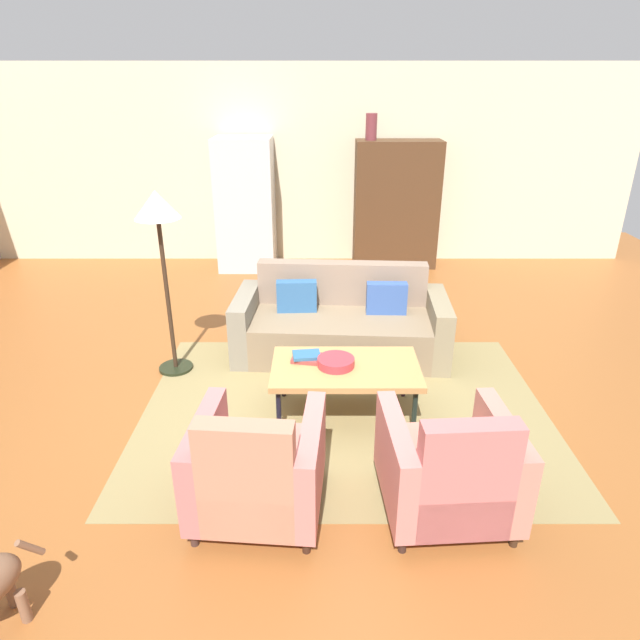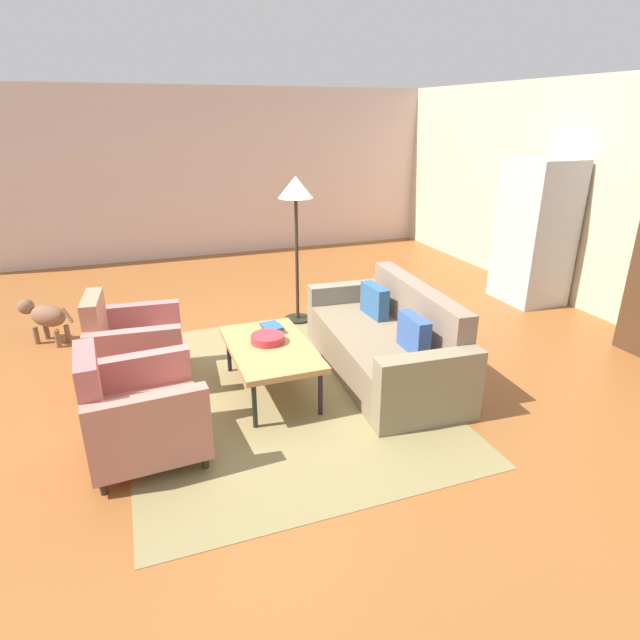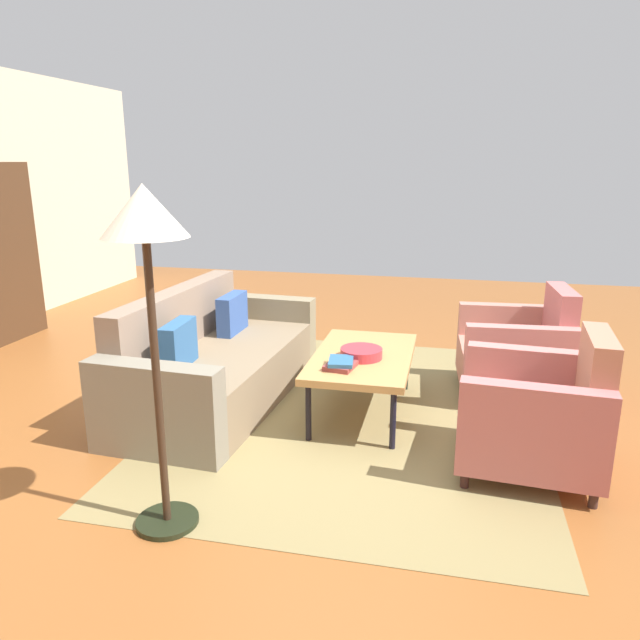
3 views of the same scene
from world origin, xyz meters
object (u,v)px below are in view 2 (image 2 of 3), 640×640
(armchair_right, at_px, (136,415))
(floor_lamp, at_px, (296,201))
(couch, at_px, (390,344))
(refrigerator, at_px, (535,232))
(dog, at_px, (45,316))
(armchair_left, at_px, (131,349))
(coffee_table, at_px, (270,350))
(book_stack, at_px, (272,328))
(fruit_bowl, at_px, (268,339))

(armchair_right, distance_m, floor_lamp, 3.14)
(couch, xyz_separation_m, refrigerator, (-1.28, 2.74, 0.64))
(dog, bearing_deg, couch, -172.23)
(couch, relative_size, armchair_left, 2.44)
(couch, xyz_separation_m, armchair_left, (-0.61, -2.35, 0.06))
(couch, distance_m, armchair_left, 2.43)
(couch, height_order, armchair_left, armchair_left)
(couch, height_order, coffee_table, couch)
(book_stack, bearing_deg, couch, 73.36)
(armchair_left, bearing_deg, armchair_right, 4.61)
(book_stack, xyz_separation_m, floor_lamp, (-1.29, 0.67, 0.96))
(armchair_left, bearing_deg, floor_lamp, 121.94)
(armchair_left, height_order, floor_lamp, floor_lamp)
(armchair_left, bearing_deg, coffee_table, 67.18)
(armchair_left, bearing_deg, book_stack, 81.88)
(fruit_bowl, height_order, floor_lamp, floor_lamp)
(floor_lamp, bearing_deg, refrigerator, 83.94)
(fruit_bowl, relative_size, floor_lamp, 0.17)
(couch, distance_m, fruit_bowl, 1.21)
(couch, distance_m, armchair_right, 2.43)
(armchair_right, relative_size, fruit_bowl, 2.94)
(fruit_bowl, bearing_deg, refrigerator, 106.88)
(floor_lamp, bearing_deg, dog, -96.24)
(floor_lamp, bearing_deg, coffee_table, -25.62)
(fruit_bowl, distance_m, dog, 2.73)
(couch, relative_size, refrigerator, 1.16)
(fruit_bowl, bearing_deg, floor_lamp, 153.23)
(coffee_table, relative_size, fruit_bowl, 4.00)
(dog, bearing_deg, armchair_right, 147.36)
(coffee_table, relative_size, refrigerator, 0.65)
(refrigerator, xyz_separation_m, floor_lamp, (-0.34, -3.16, 0.52))
(book_stack, distance_m, refrigerator, 3.96)
(armchair_right, bearing_deg, floor_lamp, 135.14)
(coffee_table, distance_m, armchair_right, 1.32)
(fruit_bowl, bearing_deg, coffee_table, -0.00)
(armchair_right, relative_size, floor_lamp, 0.51)
(fruit_bowl, height_order, refrigerator, refrigerator)
(floor_lamp, relative_size, dog, 2.94)
(coffee_table, relative_size, armchair_right, 1.36)
(couch, relative_size, fruit_bowl, 7.18)
(armchair_left, height_order, book_stack, armchair_left)
(fruit_bowl, bearing_deg, book_stack, 156.67)
(floor_lamp, bearing_deg, armchair_left, -62.68)
(armchair_right, distance_m, dog, 2.66)
(armchair_left, height_order, armchair_right, same)
(armchair_left, xyz_separation_m, book_stack, (0.29, 1.27, 0.14))
(floor_lamp, height_order, dog, floor_lamp)
(coffee_table, height_order, fruit_bowl, fruit_bowl)
(refrigerator, relative_size, floor_lamp, 1.08)
(fruit_bowl, xyz_separation_m, dog, (-1.83, -2.02, -0.18))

